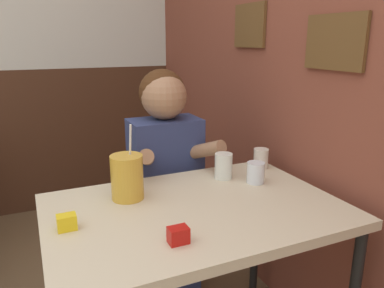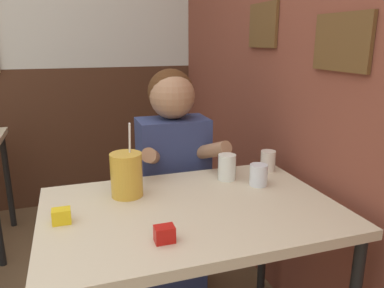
% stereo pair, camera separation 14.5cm
% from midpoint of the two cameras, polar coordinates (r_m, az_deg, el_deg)
% --- Properties ---
extents(brick_wall_right, '(0.08, 4.24, 2.70)m').
position_cam_midpoint_polar(brick_wall_right, '(2.18, 11.59, 16.37)').
color(brick_wall_right, brown).
rests_on(brick_wall_right, ground_plane).
extents(back_wall, '(5.47, 0.09, 2.70)m').
position_cam_midpoint_polar(back_wall, '(3.06, -23.03, 15.33)').
color(back_wall, silver).
rests_on(back_wall, ground_plane).
extents(main_table, '(1.06, 0.71, 0.73)m').
position_cam_midpoint_polar(main_table, '(1.40, 2.89, -12.10)').
color(main_table, beige).
rests_on(main_table, ground_plane).
extents(person_seated, '(0.42, 0.41, 1.18)m').
position_cam_midpoint_polar(person_seated, '(1.89, -0.65, -5.29)').
color(person_seated, navy).
rests_on(person_seated, ground_plane).
extents(cocktail_pitcher, '(0.12, 0.12, 0.29)m').
position_cam_midpoint_polar(cocktail_pitcher, '(1.44, -7.13, -4.71)').
color(cocktail_pitcher, gold).
rests_on(cocktail_pitcher, main_table).
extents(glass_near_pitcher, '(0.07, 0.07, 0.09)m').
position_cam_midpoint_polar(glass_near_pitcher, '(1.58, 12.71, -4.67)').
color(glass_near_pitcher, silver).
rests_on(glass_near_pitcher, main_table).
extents(glass_center, '(0.08, 0.08, 0.11)m').
position_cam_midpoint_polar(glass_center, '(1.62, 7.90, -3.55)').
color(glass_center, silver).
rests_on(glass_center, main_table).
extents(glass_far_side, '(0.07, 0.07, 0.09)m').
position_cam_midpoint_polar(glass_far_side, '(1.77, 13.82, -2.53)').
color(glass_far_side, silver).
rests_on(glass_far_side, main_table).
extents(condiment_ketchup, '(0.06, 0.04, 0.05)m').
position_cam_midpoint_polar(condiment_ketchup, '(1.14, -0.50, -13.66)').
color(condiment_ketchup, '#B7140F').
rests_on(condiment_ketchup, main_table).
extents(condiment_mustard, '(0.06, 0.04, 0.05)m').
position_cam_midpoint_polar(condiment_mustard, '(1.30, -16.25, -10.58)').
color(condiment_mustard, yellow).
rests_on(condiment_mustard, main_table).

